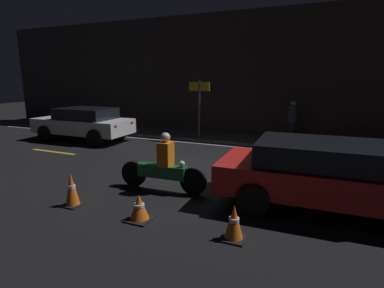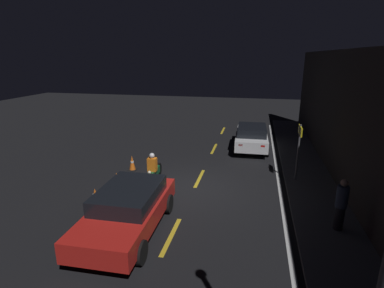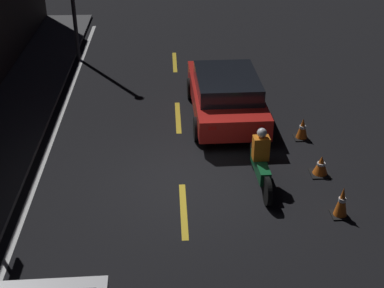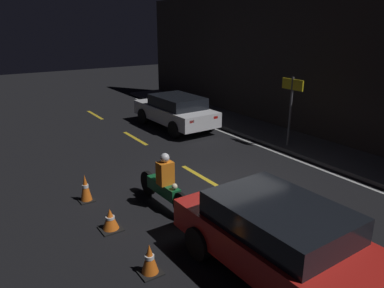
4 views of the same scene
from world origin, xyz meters
name	(u,v)px [view 2 (image 2 of 4)]	position (x,y,z in m)	size (l,w,h in m)	color
ground_plane	(195,188)	(0.00, 0.00, 0.00)	(56.00, 56.00, 0.00)	black
raised_curb	(316,197)	(0.00, 4.64, 0.06)	(28.00, 2.02, 0.11)	#4C4C4F
building_front	(361,130)	(0.00, 5.80, 2.72)	(28.00, 0.30, 5.44)	#2D2826
lane_dash_a	(223,131)	(-10.00, 0.00, 0.00)	(2.00, 0.14, 0.01)	gold
lane_dash_b	(214,149)	(-5.50, 0.00, 0.00)	(2.00, 0.14, 0.01)	gold
lane_dash_c	(199,178)	(-1.00, 0.00, 0.00)	(2.00, 0.14, 0.01)	gold
lane_dash_d	(171,236)	(3.50, 0.00, 0.00)	(2.00, 0.14, 0.01)	gold
lane_solid_kerb	(281,196)	(0.00, 3.38, 0.00)	(25.20, 0.14, 0.01)	silver
sedan_white	(252,136)	(-5.95, 2.09, 0.75)	(4.18, 1.94, 1.37)	silver
taxi_red	(128,208)	(3.44, -1.35, 0.74)	(4.38, 2.06, 1.36)	red
motorcycle	(153,171)	(-0.04, -1.78, 0.56)	(2.18, 0.37, 1.39)	black
traffic_cone_near	(132,163)	(-1.34, -3.28, 0.35)	(0.37, 0.37, 0.71)	black
traffic_cone_mid	(117,178)	(0.29, -3.28, 0.24)	(0.46, 0.46, 0.49)	black
traffic_cone_far	(95,196)	(2.08, -3.25, 0.29)	(0.40, 0.40, 0.59)	black
pedestrian	(341,204)	(2.21, 4.89, 0.93)	(0.34, 0.34, 1.62)	black
shop_sign	(299,141)	(-1.48, 4.06, 1.80)	(0.90, 0.08, 2.40)	#4C4C51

